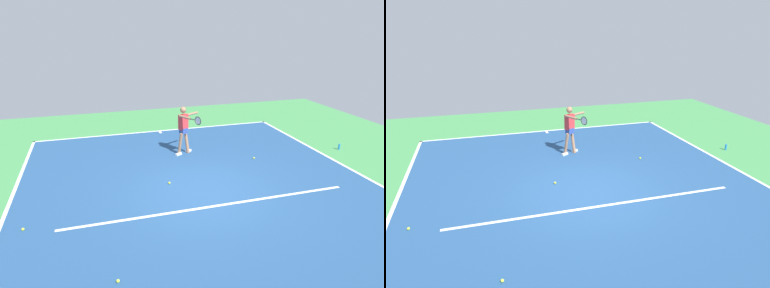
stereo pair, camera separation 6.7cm
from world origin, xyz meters
The scene contains 13 objects.
ground_plane centered at (0.00, 0.00, 0.00)m, with size 20.43×20.43×0.00m, color #428E4C.
court_surface centered at (0.00, 0.00, 0.00)m, with size 10.39×12.28×0.00m, color navy.
court_line_baseline_near centered at (0.00, -6.09, 0.00)m, with size 10.39×0.10×0.01m, color white.
court_line_sideline_left centered at (-5.14, 0.00, 0.00)m, with size 0.10×12.28×0.01m, color white.
court_line_sideline_right centered at (5.14, 0.00, 0.00)m, with size 0.10×12.28×0.01m, color white.
court_line_service centered at (0.00, 0.87, 0.00)m, with size 7.79×0.10×0.01m, color white.
court_line_centre_mark centered at (0.00, -5.89, 0.00)m, with size 0.10×0.30×0.01m, color white.
tennis_player centered at (-0.31, -3.07, 1.01)m, with size 0.99×1.37×1.76m.
tennis_ball_far_corner centered at (-2.51, -1.85, 0.03)m, with size 0.07×0.07×0.07m, color yellow.
tennis_ball_by_sideline centered at (0.80, -0.76, 0.03)m, with size 0.07×0.07×0.07m, color yellow.
tennis_ball_near_service_line centered at (4.60, 0.64, 0.03)m, with size 0.07×0.07×0.07m, color #CCE033.
tennis_ball_near_player centered at (2.66, 2.99, 0.03)m, with size 0.07×0.07×0.07m, color #C6E53D.
water_bottle centered at (-6.03, -1.78, 0.11)m, with size 0.07×0.07×0.22m, color blue.
Camera 2 is at (2.78, 8.32, 4.52)m, focal length 32.22 mm.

